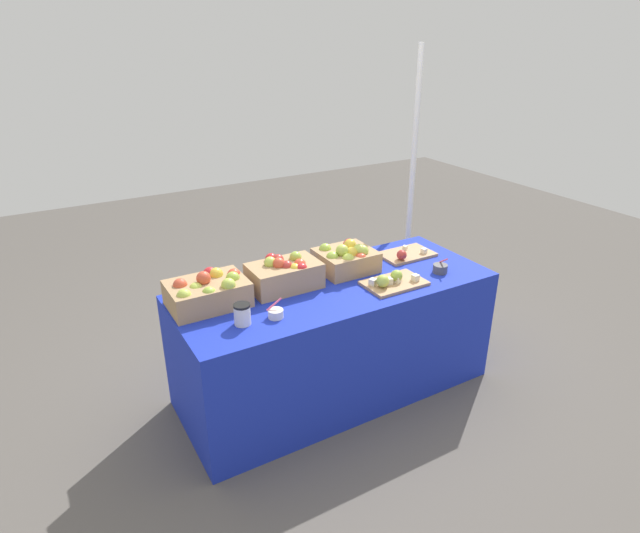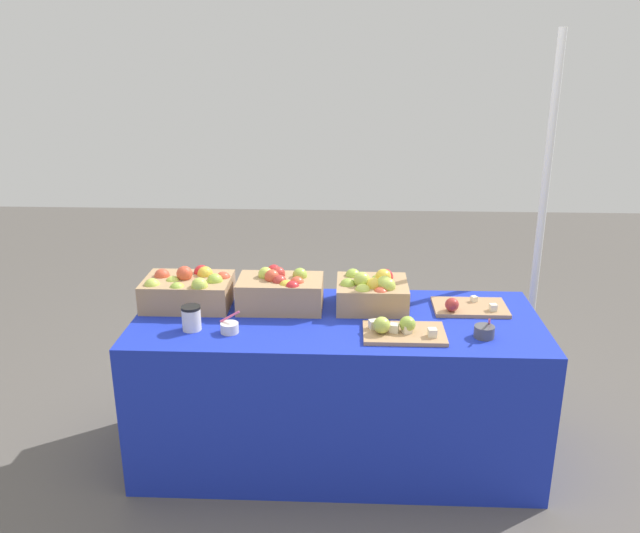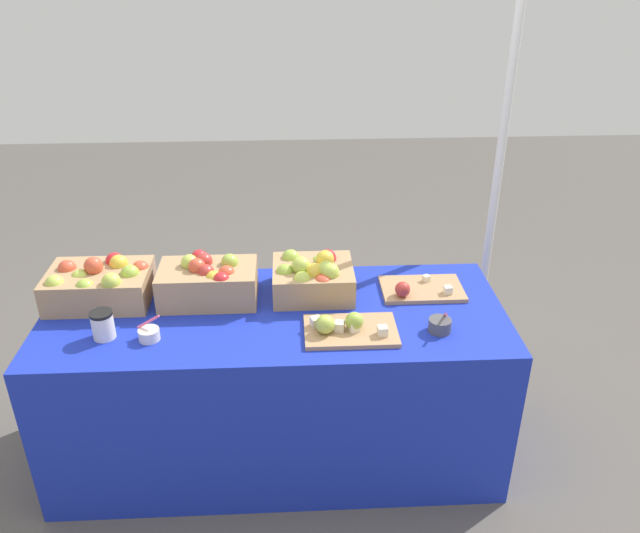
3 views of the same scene
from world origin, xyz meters
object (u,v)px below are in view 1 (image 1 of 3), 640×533
(apple_crate_left, at_px, (208,291))
(sample_bowl_near, at_px, (276,313))
(tent_pole, at_px, (412,187))
(coffee_cup, at_px, (242,314))
(cutting_board_back, at_px, (406,254))
(sample_bowl_mid, at_px, (440,268))
(apple_crate_middle, at_px, (284,274))
(apple_crate_right, at_px, (346,258))
(cutting_board_front, at_px, (393,281))

(apple_crate_left, relative_size, sample_bowl_near, 4.23)
(sample_bowl_near, relative_size, tent_pole, 0.05)
(sample_bowl_near, bearing_deg, coffee_cup, 172.40)
(cutting_board_back, bearing_deg, sample_bowl_mid, -86.12)
(cutting_board_back, xyz_separation_m, sample_bowl_near, (-1.10, -0.31, 0.01))
(apple_crate_middle, relative_size, sample_bowl_near, 4.10)
(apple_crate_right, xyz_separation_m, coffee_cup, (-0.81, -0.30, -0.03))
(coffee_cup, bearing_deg, apple_crate_middle, 35.76)
(sample_bowl_near, distance_m, tent_pole, 1.80)
(apple_crate_right, relative_size, cutting_board_front, 0.94)
(sample_bowl_mid, distance_m, coffee_cup, 1.30)
(apple_crate_left, distance_m, cutting_board_back, 1.35)
(apple_crate_left, height_order, coffee_cup, apple_crate_left)
(coffee_cup, relative_size, tent_pole, 0.06)
(cutting_board_front, relative_size, sample_bowl_near, 3.65)
(cutting_board_front, relative_size, cutting_board_back, 1.03)
(cutting_board_front, distance_m, cutting_board_back, 0.46)
(apple_crate_middle, distance_m, sample_bowl_near, 0.36)
(cutting_board_front, bearing_deg, sample_bowl_mid, -0.20)
(cutting_board_back, bearing_deg, sample_bowl_near, -164.43)
(tent_pole, bearing_deg, sample_bowl_near, -151.41)
(apple_crate_middle, height_order, sample_bowl_near, apple_crate_middle)
(apple_crate_left, bearing_deg, apple_crate_middle, -1.72)
(cutting_board_front, distance_m, sample_bowl_near, 0.76)
(apple_crate_left, relative_size, tent_pole, 0.21)
(apple_crate_left, relative_size, coffee_cup, 3.72)
(apple_crate_left, xyz_separation_m, cutting_board_back, (1.35, 0.00, -0.07))
(tent_pole, bearing_deg, coffee_cup, -154.50)
(apple_crate_middle, bearing_deg, cutting_board_back, 0.88)
(apple_crate_middle, bearing_deg, sample_bowl_near, -124.27)
(sample_bowl_near, bearing_deg, apple_crate_middle, 55.73)
(apple_crate_left, xyz_separation_m, apple_crate_right, (0.89, 0.01, -0.00))
(cutting_board_front, xyz_separation_m, sample_bowl_near, (-0.76, -0.00, -0.00))
(sample_bowl_mid, height_order, tent_pole, tent_pole)
(tent_pole, bearing_deg, apple_crate_right, -150.10)
(apple_crate_left, height_order, tent_pole, tent_pole)
(apple_crate_right, height_order, sample_bowl_mid, apple_crate_right)
(apple_crate_left, relative_size, cutting_board_front, 1.16)
(apple_crate_middle, relative_size, tent_pole, 0.20)
(cutting_board_front, relative_size, tent_pole, 0.18)
(apple_crate_left, distance_m, coffee_cup, 0.29)
(apple_crate_middle, height_order, cutting_board_back, apple_crate_middle)
(cutting_board_front, height_order, cutting_board_back, cutting_board_front)
(coffee_cup, bearing_deg, sample_bowl_mid, -1.02)
(sample_bowl_near, xyz_separation_m, tent_pole, (1.57, 0.85, 0.25))
(apple_crate_right, bearing_deg, sample_bowl_near, -153.37)
(sample_bowl_near, distance_m, coffee_cup, 0.18)
(apple_crate_right, bearing_deg, cutting_board_front, -69.99)
(cutting_board_back, distance_m, sample_bowl_mid, 0.31)
(apple_crate_right, distance_m, sample_bowl_near, 0.72)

